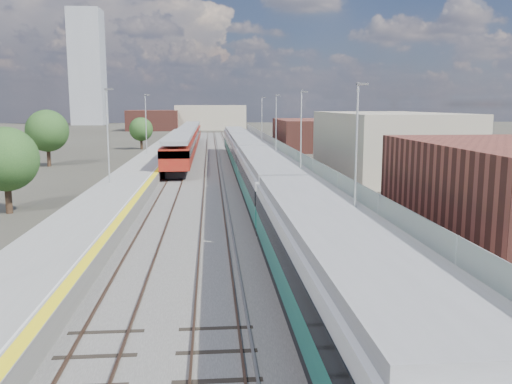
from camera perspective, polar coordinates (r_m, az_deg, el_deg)
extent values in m
plane|color=#47443A|center=(60.23, -2.77, 2.30)|extent=(320.00, 320.00, 0.00)
cube|color=#565451|center=(62.68, -4.91, 2.57)|extent=(10.50, 155.00, 0.06)
cube|color=#4C3323|center=(65.21, -2.25, 2.93)|extent=(0.07, 160.00, 0.14)
cube|color=#4C3323|center=(65.29, -0.98, 2.94)|extent=(0.07, 160.00, 0.14)
cube|color=#4C3323|center=(65.15, -5.33, 2.89)|extent=(0.07, 160.00, 0.14)
cube|color=#4C3323|center=(65.16, -4.06, 2.91)|extent=(0.07, 160.00, 0.14)
cube|color=#4C3323|center=(65.28, -8.40, 2.84)|extent=(0.07, 160.00, 0.14)
cube|color=#4C3323|center=(65.21, -7.14, 2.86)|extent=(0.07, 160.00, 0.14)
cube|color=gray|center=(65.20, -2.54, 2.92)|extent=(0.08, 160.00, 0.10)
cube|color=gray|center=(65.16, -3.77, 2.90)|extent=(0.08, 160.00, 0.10)
cube|color=slate|center=(63.05, 1.92, 3.07)|extent=(4.70, 155.00, 1.00)
cube|color=gray|center=(63.00, 1.92, 3.53)|extent=(4.70, 155.00, 0.03)
cube|color=yellow|center=(62.79, 0.02, 3.53)|extent=(0.40, 155.00, 0.01)
cube|color=gray|center=(63.24, 3.91, 4.07)|extent=(0.06, 155.00, 1.20)
cylinder|color=#9EA0A3|center=(33.02, 10.52, 4.77)|extent=(0.12, 0.12, 7.50)
cube|color=#4C4C4F|center=(33.02, 11.14, 11.09)|extent=(0.70, 0.18, 0.14)
cylinder|color=#9EA0A3|center=(52.54, 4.76, 6.49)|extent=(0.12, 0.12, 7.50)
cube|color=#4C4C4F|center=(52.54, 5.09, 10.46)|extent=(0.70, 0.18, 0.14)
cylinder|color=#9EA0A3|center=(72.33, 2.12, 7.25)|extent=(0.12, 0.12, 7.50)
cube|color=#4C4C4F|center=(72.32, 2.34, 10.14)|extent=(0.70, 0.18, 0.14)
cylinder|color=#9EA0A3|center=(92.20, 0.62, 7.68)|extent=(0.12, 0.12, 7.50)
cube|color=#4C4C4F|center=(92.20, 0.78, 9.94)|extent=(0.70, 0.18, 0.14)
cube|color=slate|center=(63.01, -11.12, 2.90)|extent=(4.30, 155.00, 1.00)
cube|color=gray|center=(62.96, -11.14, 3.35)|extent=(4.30, 155.00, 0.03)
cube|color=yellow|center=(62.77, -9.41, 3.41)|extent=(0.45, 155.00, 0.01)
cube|color=silver|center=(62.80, -9.73, 3.40)|extent=(0.08, 155.00, 0.01)
cylinder|color=#9EA0A3|center=(44.57, -15.34, 5.71)|extent=(0.12, 0.12, 7.50)
cube|color=#4C4C4F|center=(44.47, -15.23, 10.41)|extent=(0.70, 0.18, 0.14)
cylinder|color=#9EA0A3|center=(70.27, -11.51, 7.01)|extent=(0.12, 0.12, 7.50)
cube|color=#4C4C4F|center=(70.21, -11.40, 10.00)|extent=(0.70, 0.18, 0.14)
cube|color=brown|center=(32.42, 25.03, 0.11)|extent=(9.00, 16.00, 5.20)
cube|color=#A89F86|center=(57.81, 13.50, 4.95)|extent=(11.00, 22.00, 6.40)
cube|color=brown|center=(89.18, 4.98, 6.07)|extent=(8.00, 18.00, 4.80)
cube|color=#A89F86|center=(159.80, -4.81, 7.84)|extent=(20.00, 14.00, 7.00)
cube|color=brown|center=(155.64, -10.76, 7.42)|extent=(14.00, 12.00, 5.60)
cube|color=gray|center=(204.71, -17.30, 12.38)|extent=(11.00, 11.00, 40.00)
cube|color=black|center=(17.85, 7.31, -11.77)|extent=(2.71, 19.40, 0.46)
cube|color=#136253|center=(17.58, 7.37, -9.34)|extent=(2.81, 19.40, 1.13)
cube|color=black|center=(17.32, 7.43, -6.53)|extent=(2.87, 19.40, 0.78)
cube|color=silver|center=(17.16, 7.47, -4.55)|extent=(2.81, 19.40, 0.48)
cube|color=gray|center=(17.06, 7.50, -3.18)|extent=(2.49, 19.40, 0.40)
cube|color=black|center=(36.92, 0.86, -0.72)|extent=(2.71, 19.40, 0.46)
cube|color=#136253|center=(36.79, 0.87, 0.50)|extent=(2.81, 19.40, 1.13)
cube|color=black|center=(36.66, 0.87, 1.89)|extent=(2.87, 19.40, 0.78)
cube|color=silver|center=(36.59, 0.87, 2.84)|extent=(2.81, 19.40, 0.48)
cube|color=gray|center=(36.54, 0.87, 3.50)|extent=(2.49, 19.40, 0.40)
cube|color=black|center=(56.56, -1.13, 2.75)|extent=(2.71, 19.40, 0.46)
cube|color=#136253|center=(56.48, -1.13, 3.55)|extent=(2.81, 19.40, 1.13)
cube|color=black|center=(56.40, -1.13, 4.46)|extent=(2.87, 19.40, 0.78)
cube|color=silver|center=(56.35, -1.13, 5.08)|extent=(2.81, 19.40, 0.48)
cube|color=gray|center=(56.32, -1.13, 5.51)|extent=(2.49, 19.40, 0.40)
cube|color=black|center=(76.34, -2.09, 4.42)|extent=(2.71, 19.40, 0.46)
cube|color=#136253|center=(76.28, -2.09, 5.02)|extent=(2.81, 19.40, 1.13)
cube|color=black|center=(76.22, -2.10, 5.69)|extent=(2.87, 19.40, 0.78)
cube|color=silver|center=(76.19, -2.10, 6.15)|extent=(2.81, 19.40, 0.48)
cube|color=gray|center=(76.16, -2.10, 6.47)|extent=(2.49, 19.40, 0.40)
cube|color=black|center=(60.52, -8.00, 2.71)|extent=(1.96, 16.63, 0.68)
cube|color=maroon|center=(60.36, -8.04, 4.25)|extent=(2.88, 19.56, 2.06)
cube|color=black|center=(60.32, -8.05, 4.73)|extent=(2.94, 19.56, 0.72)
cube|color=gray|center=(60.25, -8.07, 5.71)|extent=(2.57, 19.56, 0.41)
cube|color=black|center=(80.46, -7.23, 4.32)|extent=(1.96, 16.63, 0.68)
cube|color=maroon|center=(80.34, -7.25, 5.48)|extent=(2.88, 19.56, 2.06)
cube|color=black|center=(80.31, -7.26, 5.84)|extent=(2.94, 19.56, 0.72)
cube|color=gray|center=(80.26, -7.27, 6.58)|extent=(2.57, 19.56, 0.41)
cube|color=black|center=(100.45, -6.76, 5.29)|extent=(1.96, 16.63, 0.68)
cube|color=maroon|center=(100.36, -6.78, 6.22)|extent=(2.88, 19.56, 2.06)
cube|color=black|center=(100.33, -6.78, 6.51)|extent=(2.94, 19.56, 0.72)
cube|color=gray|center=(100.29, -6.80, 7.10)|extent=(2.57, 19.56, 0.41)
cylinder|color=#382619|center=(39.84, -24.60, -0.62)|extent=(0.44, 0.44, 2.03)
sphere|color=#1E461A|center=(39.51, -24.86, 3.16)|extent=(4.28, 4.28, 4.28)
cylinder|color=#382619|center=(68.32, -20.98, 3.50)|extent=(0.44, 0.44, 2.32)
sphere|color=#1E461A|center=(68.11, -21.12, 6.03)|extent=(4.90, 4.90, 4.90)
cylinder|color=#382619|center=(90.30, -11.96, 4.99)|extent=(0.44, 0.44, 1.81)
sphere|color=#1E461A|center=(90.17, -12.01, 6.48)|extent=(3.81, 3.81, 3.81)
cylinder|color=#382619|center=(72.79, 13.31, 4.04)|extent=(0.44, 0.44, 1.99)
sphere|color=#1E461A|center=(72.61, 13.39, 6.09)|extent=(4.21, 4.21, 4.21)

